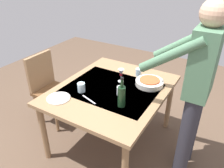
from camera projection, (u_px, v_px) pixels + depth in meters
ground_plane at (112, 140)px, 2.71m from camera, size 6.00×6.00×0.00m
dining_table at (112, 94)px, 2.39m from camera, size 1.31×1.09×0.73m
chair_near at (48, 85)px, 2.83m from camera, size 0.40×0.40×0.91m
person_server at (196, 85)px, 1.95m from camera, size 0.42×0.61×1.69m
wine_bottle at (122, 96)px, 2.01m from camera, size 0.07×0.07×0.30m
wine_glass_left at (121, 73)px, 2.43m from camera, size 0.07×0.07×0.15m
water_cup_near_left at (121, 91)px, 2.22m from camera, size 0.08×0.08×0.09m
water_cup_near_right at (138, 72)px, 2.57m from camera, size 0.07×0.07×0.09m
water_cup_far_left at (81, 87)px, 2.27m from camera, size 0.08×0.08×0.10m
serving_bowl_pasta at (149, 82)px, 2.39m from camera, size 0.30×0.30×0.07m
dinner_plate_near at (59, 98)px, 2.17m from camera, size 0.23×0.23×0.01m
table_knife at (89, 100)px, 2.15m from camera, size 0.07×0.20×0.00m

